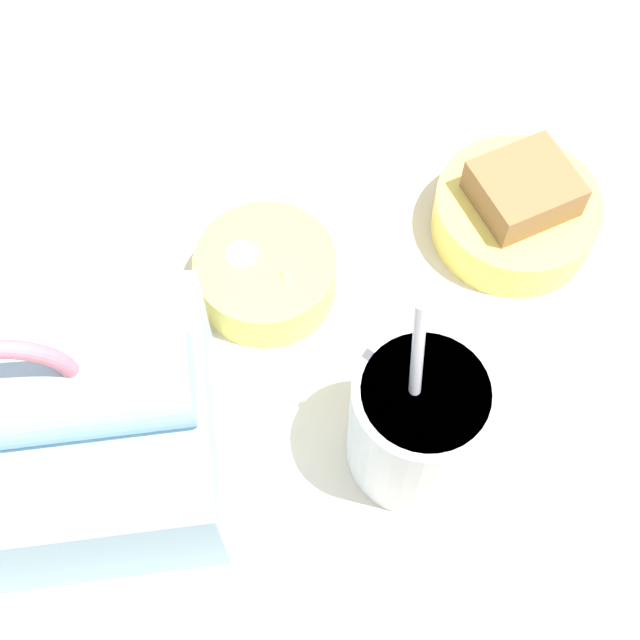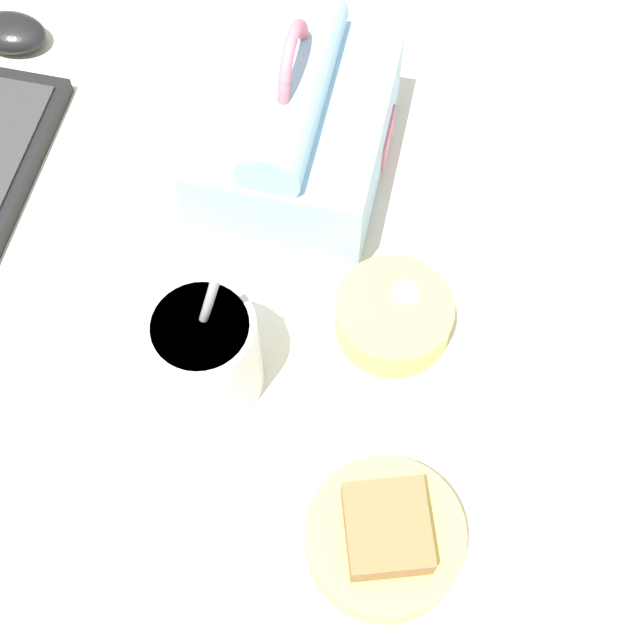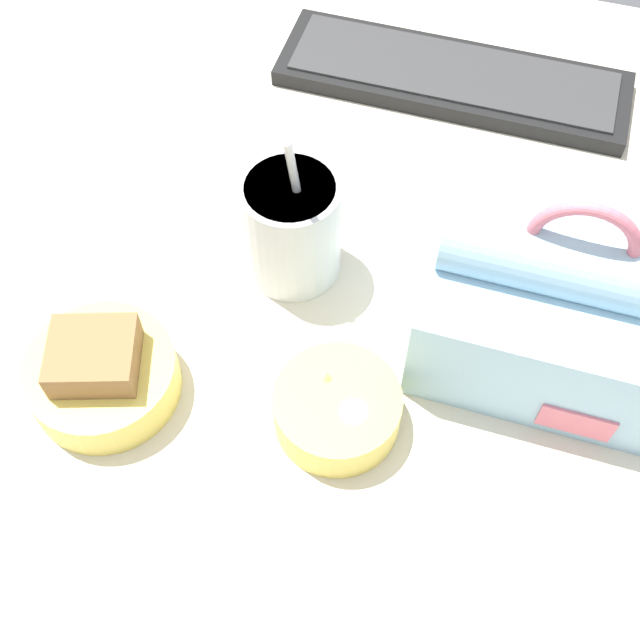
{
  "view_description": "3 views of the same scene",
  "coord_description": "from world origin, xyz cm",
  "px_view_note": "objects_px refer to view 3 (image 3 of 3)",
  "views": [
    {
      "loc": [
        4.39,
        26.46,
        59.52
      ],
      "look_at": [
        0.85,
        -0.96,
        7.0
      ],
      "focal_mm": 50.0,
      "sensor_mm": 36.0,
      "label": 1
    },
    {
      "loc": [
        -31.21,
        -7.98,
        72.98
      ],
      "look_at": [
        0.85,
        -0.96,
        7.0
      ],
      "focal_mm": 50.0,
      "sensor_mm": 36.0,
      "label": 2
    },
    {
      "loc": [
        11.07,
        -34.52,
        61.42
      ],
      "look_at": [
        0.85,
        -0.96,
        7.0
      ],
      "focal_mm": 45.0,
      "sensor_mm": 36.0,
      "label": 3
    }
  ],
  "objects_px": {
    "keyboard": "(452,78)",
    "lunch_bag": "(555,305)",
    "bento_bowl_sandwich": "(102,373)",
    "soup_cup": "(292,226)",
    "bento_bowl_snacks": "(337,408)"
  },
  "relations": [
    {
      "from": "lunch_bag",
      "to": "bento_bowl_sandwich",
      "type": "relative_size",
      "value": 1.67
    },
    {
      "from": "lunch_bag",
      "to": "bento_bowl_sandwich",
      "type": "distance_m",
      "value": 0.37
    },
    {
      "from": "keyboard",
      "to": "soup_cup",
      "type": "relative_size",
      "value": 2.13
    },
    {
      "from": "soup_cup",
      "to": "bento_bowl_snacks",
      "type": "xyz_separation_m",
      "value": [
        0.08,
        -0.14,
        -0.03
      ]
    },
    {
      "from": "keyboard",
      "to": "soup_cup",
      "type": "xyz_separation_m",
      "value": [
        -0.09,
        -0.28,
        0.04
      ]
    },
    {
      "from": "soup_cup",
      "to": "bento_bowl_snacks",
      "type": "distance_m",
      "value": 0.17
    },
    {
      "from": "keyboard",
      "to": "bento_bowl_snacks",
      "type": "relative_size",
      "value": 3.67
    },
    {
      "from": "bento_bowl_snacks",
      "to": "lunch_bag",
      "type": "bearing_deg",
      "value": 39.19
    },
    {
      "from": "bento_bowl_sandwich",
      "to": "lunch_bag",
      "type": "bearing_deg",
      "value": 23.57
    },
    {
      "from": "keyboard",
      "to": "lunch_bag",
      "type": "relative_size",
      "value": 1.82
    },
    {
      "from": "lunch_bag",
      "to": "bento_bowl_snacks",
      "type": "distance_m",
      "value": 0.19
    },
    {
      "from": "lunch_bag",
      "to": "bento_bowl_snacks",
      "type": "bearing_deg",
      "value": -140.81
    },
    {
      "from": "keyboard",
      "to": "lunch_bag",
      "type": "bearing_deg",
      "value": -65.25
    },
    {
      "from": "lunch_bag",
      "to": "soup_cup",
      "type": "relative_size",
      "value": 1.17
    },
    {
      "from": "soup_cup",
      "to": "keyboard",
      "type": "bearing_deg",
      "value": 72.34
    }
  ]
}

